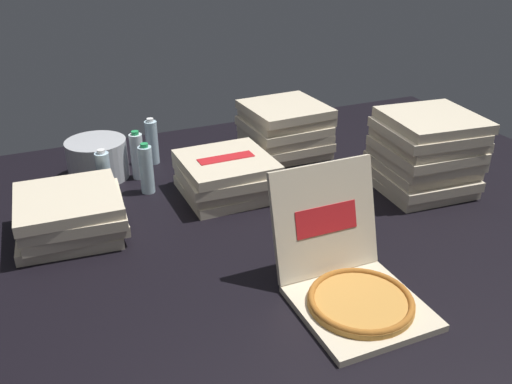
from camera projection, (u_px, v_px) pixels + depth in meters
ground_plane at (258, 243)px, 1.99m from camera, size 3.20×2.40×0.02m
open_pizza_box at (351, 280)px, 1.65m from camera, size 0.35×0.46×0.37m
pizza_stack_left_near at (226, 176)px, 2.27m from camera, size 0.38×0.38×0.16m
pizza_stack_right_near at (70, 214)px, 1.99m from camera, size 0.40×0.40×0.16m
pizza_stack_left_far at (285, 129)px, 2.65m from camera, size 0.38×0.38×0.24m
pizza_stack_center_far at (425, 153)px, 2.29m from camera, size 0.41×0.41×0.32m
ice_bucket at (98, 159)px, 2.42m from camera, size 0.26×0.26×0.17m
water_bottle_0 at (152, 142)px, 2.55m from camera, size 0.06×0.06×0.22m
water_bottle_1 at (146, 169)px, 2.28m from camera, size 0.06×0.06×0.22m
water_bottle_2 at (137, 156)px, 2.40m from camera, size 0.06×0.06×0.22m
water_bottle_3 at (104, 176)px, 2.22m from camera, size 0.06×0.06×0.22m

